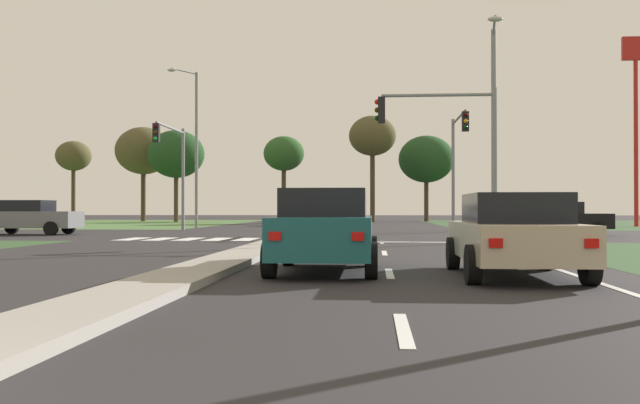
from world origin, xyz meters
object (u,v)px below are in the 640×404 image
car_black_second (560,218)px  pedestrian_at_median (323,210)px  car_navy_fourth (311,214)px  traffic_signal_far_right (457,150)px  treeline_second (143,151)px  treeline_sixth (426,159)px  car_teal_fifth (325,230)px  street_lamp_third (194,141)px  traffic_signal_near_right (450,136)px  fastfood_pole_sign (636,90)px  treeline_near (73,157)px  treeline_fourth (284,154)px  car_grey_near (30,217)px  treeline_third (176,154)px  car_white_third (298,215)px  traffic_signal_far_left (174,157)px  car_beige_sixth (514,234)px  street_lamp_second (494,119)px  treeline_fifth (372,137)px

car_black_second → pedestrian_at_median: 16.13m
car_navy_fourth → traffic_signal_far_right: bearing=112.5°
treeline_second → treeline_sixth: size_ratio=1.12×
car_teal_fifth → street_lamp_third: 32.16m
traffic_signal_near_right → treeline_sixth: 41.96m
fastfood_pole_sign → treeline_second: 44.34m
car_teal_fifth → traffic_signal_far_right: (5.32, 23.66, 3.47)m
car_navy_fourth → treeline_near: size_ratio=0.52×
car_navy_fourth → treeline_near: bearing=-18.1°
treeline_fourth → car_grey_near: bearing=-100.8°
fastfood_pole_sign → traffic_signal_near_right: bearing=-122.9°
treeline_third → treeline_sixth: treeline_third is taller
car_white_third → car_grey_near: bearing=60.4°
car_white_third → treeline_second: (-17.17, 16.95, 6.11)m
traffic_signal_far_left → car_beige_sixth: bearing=-61.4°
traffic_signal_far_left → street_lamp_third: street_lamp_third is taller
traffic_signal_near_right → car_teal_fifth: bearing=-106.8°
treeline_fourth → car_navy_fourth: bearing=-66.6°
car_beige_sixth → treeline_fourth: bearing=101.5°
treeline_second → treeline_third: size_ratio=1.09×
treeline_sixth → car_teal_fifth: bearing=-96.3°
car_teal_fifth → treeline_second: 58.19m
pedestrian_at_median → treeline_second: treeline_second is taller
treeline_fourth → street_lamp_third: bearing=-95.6°
treeline_fourth → fastfood_pole_sign: bearing=-36.5°
street_lamp_second → car_black_second: bearing=48.1°
traffic_signal_far_right → treeline_sixth: 30.62m
car_teal_fifth → treeline_second: bearing=112.0°
treeline_fifth → treeline_sixth: bearing=38.0°
treeline_near → treeline_third: 13.67m
pedestrian_at_median → treeline_fifth: size_ratio=0.17×
treeline_fourth → car_beige_sixth: bearing=-78.5°
car_navy_fourth → treeline_second: size_ratio=0.45×
car_grey_near → car_white_third: size_ratio=1.05×
traffic_signal_far_right → pedestrian_at_median: size_ratio=3.73×
street_lamp_second → pedestrian_at_median: size_ratio=5.10×
car_white_third → pedestrian_at_median: bearing=108.8°
car_navy_fourth → treeline_sixth: (10.56, 6.75, 5.20)m
car_grey_near → fastfood_pole_sign: 39.01m
car_black_second → traffic_signal_near_right: size_ratio=0.75×
treeline_near → treeline_second: treeline_second is taller
car_navy_fourth → treeline_third: 14.03m
car_beige_sixth → street_lamp_third: street_lamp_third is taller
traffic_signal_near_right → treeline_second: size_ratio=0.61×
car_white_third → fastfood_pole_sign: 24.78m
car_black_second → car_white_third: bearing=-142.4°
treeline_near → car_black_second: bearing=-43.4°
car_navy_fourth → treeline_fifth: size_ratio=0.43×
street_lamp_second → treeline_second: treeline_second is taller
car_black_second → treeline_fifth: treeline_fifth is taller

